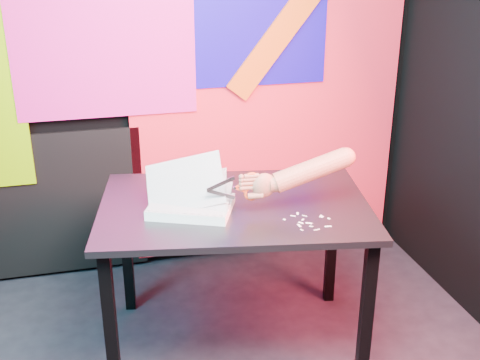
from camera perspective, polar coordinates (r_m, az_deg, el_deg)
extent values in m
cube|color=black|center=(3.33, -8.42, 13.13)|extent=(3.00, 0.01, 2.70)
cube|color=#F72036|center=(3.54, 2.64, 5.57)|extent=(1.60, 0.02, 1.60)
cube|color=#1506A4|center=(3.37, 1.22, 15.19)|extent=(0.85, 0.02, 0.75)
cube|color=#E61D8C|center=(3.27, -12.79, 12.65)|extent=(0.95, 0.02, 0.80)
cube|color=black|center=(3.56, -19.61, -2.51)|extent=(1.30, 0.02, 0.85)
cube|color=black|center=(2.61, -12.17, -13.51)|extent=(0.06, 0.06, 0.72)
cube|color=black|center=(3.18, -10.70, -6.38)|extent=(0.06, 0.06, 0.72)
cube|color=black|center=(2.68, 11.89, -12.48)|extent=(0.06, 0.06, 0.72)
cube|color=black|center=(3.24, 8.69, -5.71)|extent=(0.06, 0.06, 0.72)
cube|color=#3A3A3F|center=(2.70, -0.52, -2.54)|extent=(1.32, 0.99, 0.03)
cube|color=white|center=(2.62, -4.65, -2.54)|extent=(0.42, 0.37, 0.04)
cube|color=white|center=(2.61, -4.66, -2.12)|extent=(0.42, 0.37, 0.00)
cube|color=white|center=(2.61, -4.67, -2.02)|extent=(0.40, 0.35, 0.11)
cube|color=white|center=(2.61, -4.95, -1.43)|extent=(0.37, 0.32, 0.18)
cube|color=white|center=(2.60, -5.26, -0.38)|extent=(0.32, 0.27, 0.26)
cylinder|color=black|center=(2.55, -8.64, -2.92)|extent=(0.01, 0.01, 0.00)
cylinder|color=black|center=(2.54, -7.97, -2.97)|extent=(0.01, 0.01, 0.00)
cylinder|color=black|center=(2.53, -7.30, -3.02)|extent=(0.01, 0.01, 0.00)
cylinder|color=black|center=(2.52, -6.62, -3.07)|extent=(0.01, 0.01, 0.00)
cylinder|color=black|center=(2.51, -5.94, -3.12)|extent=(0.01, 0.01, 0.00)
cylinder|color=black|center=(2.51, -5.25, -3.17)|extent=(0.01, 0.01, 0.00)
cylinder|color=black|center=(2.50, -4.56, -3.22)|extent=(0.01, 0.01, 0.00)
cylinder|color=black|center=(2.49, -3.87, -3.27)|extent=(0.01, 0.01, 0.00)
cylinder|color=black|center=(2.49, -3.17, -3.32)|extent=(0.01, 0.01, 0.00)
cylinder|color=black|center=(2.48, -2.47, -3.37)|extent=(0.01, 0.01, 0.00)
cylinder|color=black|center=(2.48, -1.77, -3.41)|extent=(0.01, 0.01, 0.00)
cylinder|color=black|center=(2.75, -7.27, -0.91)|extent=(0.01, 0.01, 0.00)
cylinder|color=black|center=(2.74, -6.64, -0.95)|extent=(0.01, 0.01, 0.00)
cylinder|color=black|center=(2.73, -6.02, -0.99)|extent=(0.01, 0.01, 0.00)
cylinder|color=black|center=(2.72, -5.39, -1.03)|extent=(0.01, 0.01, 0.00)
cylinder|color=black|center=(2.72, -4.75, -1.07)|extent=(0.01, 0.01, 0.00)
cylinder|color=black|center=(2.71, -4.12, -1.11)|extent=(0.01, 0.01, 0.00)
cylinder|color=black|center=(2.71, -3.48, -1.15)|extent=(0.01, 0.01, 0.00)
cylinder|color=black|center=(2.70, -2.84, -1.19)|extent=(0.01, 0.01, 0.00)
cylinder|color=black|center=(2.69, -2.19, -1.23)|extent=(0.01, 0.01, 0.00)
cylinder|color=black|center=(2.69, -1.54, -1.27)|extent=(0.01, 0.01, 0.00)
cylinder|color=black|center=(2.68, -0.89, -1.31)|extent=(0.01, 0.01, 0.00)
cube|color=black|center=(2.67, -6.16, -1.58)|extent=(0.06, 0.03, 0.00)
cube|color=black|center=(2.63, -4.14, -1.87)|extent=(0.05, 0.03, 0.00)
cube|color=black|center=(2.58, -5.63, -2.37)|extent=(0.08, 0.04, 0.00)
cube|color=#A8A8A8|center=(2.51, -1.83, -0.38)|extent=(0.12, 0.01, 0.06)
cube|color=#A8A8A8|center=(2.53, -1.82, -1.35)|extent=(0.12, 0.01, 0.06)
cylinder|color=#A8A8A8|center=(2.53, -0.52, -0.75)|extent=(0.01, 0.01, 0.01)
cube|color=red|center=(2.54, -0.05, -0.91)|extent=(0.05, 0.01, 0.03)
cube|color=red|center=(2.53, -0.05, -0.52)|extent=(0.05, 0.01, 0.03)
torus|color=red|center=(2.53, 1.09, 0.05)|extent=(0.07, 0.02, 0.07)
torus|color=red|center=(2.56, 1.08, -1.27)|extent=(0.07, 0.02, 0.07)
ellipsoid|color=#B65E4C|center=(2.56, 2.27, -0.51)|extent=(0.11, 0.06, 0.11)
cylinder|color=#B65E4C|center=(2.55, 1.09, -0.71)|extent=(0.08, 0.02, 0.02)
cylinder|color=#B65E4C|center=(2.54, 1.09, -0.30)|extent=(0.08, 0.02, 0.02)
cylinder|color=#B65E4C|center=(2.53, 1.09, 0.07)|extent=(0.07, 0.02, 0.02)
cylinder|color=#B65E4C|center=(2.53, 1.09, 0.39)|extent=(0.06, 0.02, 0.02)
cylinder|color=#B65E4C|center=(2.55, 1.50, -1.51)|extent=(0.07, 0.04, 0.03)
cylinder|color=#B65E4C|center=(2.57, 3.40, -0.33)|extent=(0.06, 0.07, 0.07)
cylinder|color=#B65E4C|center=(2.60, 6.75, 0.93)|extent=(0.34, 0.10, 0.18)
sphere|color=#B65E4C|center=(2.63, 10.02, 2.16)|extent=(0.08, 0.08, 0.08)
cube|color=silver|center=(2.53, 6.55, -4.08)|extent=(0.03, 0.02, 0.00)
cube|color=silver|center=(2.50, 6.77, -4.38)|extent=(0.02, 0.01, 0.00)
cube|color=silver|center=(2.58, 5.04, -3.41)|extent=(0.02, 0.02, 0.00)
cube|color=silver|center=(2.58, 8.42, -3.63)|extent=(0.01, 0.01, 0.00)
cube|color=silver|center=(2.55, 4.22, -3.75)|extent=(0.01, 0.01, 0.00)
cube|color=silver|center=(2.55, 5.97, -3.76)|extent=(0.02, 0.02, 0.00)
cube|color=silver|center=(2.48, 7.29, -4.70)|extent=(0.03, 0.01, 0.00)
cube|color=silver|center=(2.53, 5.80, -4.05)|extent=(0.02, 0.02, 0.00)
cube|color=silver|center=(2.50, 5.63, -4.31)|extent=(0.01, 0.03, 0.00)
cube|color=silver|center=(2.47, 5.87, -4.73)|extent=(0.01, 0.02, 0.00)
cube|color=silver|center=(2.59, 7.79, -3.48)|extent=(0.02, 0.02, 0.00)
cube|color=silver|center=(2.59, 6.14, -3.39)|extent=(0.02, 0.02, 0.00)
cube|color=silver|center=(2.61, 5.48, -3.17)|extent=(0.02, 0.03, 0.00)
cube|color=silver|center=(2.51, 8.36, -4.37)|extent=(0.03, 0.01, 0.00)
cube|color=silver|center=(2.59, 7.66, -3.42)|extent=(0.02, 0.02, 0.00)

